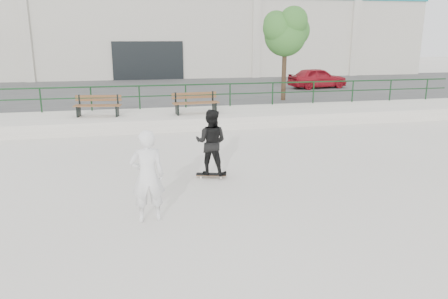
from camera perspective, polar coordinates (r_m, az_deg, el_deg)
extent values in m
plane|color=#B7B3A8|center=(9.10, -2.47, -8.53)|extent=(120.00, 120.00, 0.00)
cube|color=silver|center=(18.12, -7.59, 3.93)|extent=(30.00, 3.00, 0.50)
cube|color=#3D3D3D|center=(26.50, -9.14, 7.25)|extent=(60.00, 14.00, 0.50)
cylinder|color=#14381A|center=(19.22, -8.04, 8.30)|extent=(28.00, 0.06, 0.06)
cylinder|color=#14381A|center=(19.27, -7.99, 6.97)|extent=(28.00, 0.05, 0.05)
cylinder|color=#14381A|center=(19.57, -22.82, 5.93)|extent=(0.06, 0.06, 1.00)
cylinder|color=#14381A|center=(19.30, -16.96, 6.34)|extent=(0.06, 0.06, 1.00)
cylinder|color=#14381A|center=(19.23, -10.98, 6.68)|extent=(0.06, 0.06, 1.00)
cylinder|color=#14381A|center=(19.38, -5.02, 6.94)|extent=(0.06, 0.06, 1.00)
cylinder|color=#14381A|center=(19.72, 0.80, 7.13)|extent=(0.06, 0.06, 1.00)
cylinder|color=#14381A|center=(20.26, 6.36, 7.25)|extent=(0.06, 0.06, 1.00)
cylinder|color=#14381A|center=(20.98, 11.60, 7.29)|extent=(0.06, 0.06, 1.00)
cylinder|color=#14381A|center=(21.85, 16.45, 7.28)|extent=(0.06, 0.06, 1.00)
cylinder|color=#14381A|center=(22.87, 20.90, 7.22)|extent=(0.06, 0.06, 1.00)
cylinder|color=#14381A|center=(24.01, 24.95, 7.13)|extent=(0.06, 0.06, 1.00)
cube|color=beige|center=(40.28, -10.55, 15.02)|extent=(44.00, 16.00, 8.00)
cube|color=black|center=(32.30, -9.85, 10.93)|extent=(5.00, 0.15, 3.20)
cube|color=beige|center=(32.83, -24.40, 12.55)|extent=(0.60, 0.25, 6.20)
cube|color=beige|center=(33.50, 4.24, 13.80)|extent=(0.60, 0.25, 6.20)
cube|color=beige|center=(36.55, 16.71, 13.31)|extent=(0.60, 0.25, 6.20)
cube|color=brown|center=(17.69, -16.31, 5.45)|extent=(1.80, 0.38, 0.04)
cube|color=brown|center=(17.87, -16.19, 5.54)|extent=(1.80, 0.38, 0.04)
cube|color=brown|center=(18.04, -16.07, 5.63)|extent=(1.80, 0.38, 0.04)
cube|color=brown|center=(18.09, -16.06, 6.26)|extent=(1.78, 0.30, 0.10)
cube|color=brown|center=(18.07, -16.09, 6.70)|extent=(1.78, 0.30, 0.10)
cube|color=black|center=(18.07, -18.47, 4.76)|extent=(0.13, 0.50, 0.42)
cube|color=black|center=(18.26, -18.37, 6.16)|extent=(0.07, 0.06, 0.42)
cube|color=black|center=(17.75, -13.77, 4.93)|extent=(0.13, 0.50, 0.42)
cube|color=black|center=(17.95, -13.71, 6.35)|extent=(0.07, 0.06, 0.42)
cube|color=brown|center=(17.61, -3.55, 6.02)|extent=(1.87, 0.28, 0.04)
cube|color=brown|center=(17.79, -3.69, 6.11)|extent=(1.87, 0.28, 0.04)
cube|color=brown|center=(17.97, -3.83, 6.19)|extent=(1.87, 0.28, 0.04)
cube|color=brown|center=(18.02, -3.90, 6.85)|extent=(1.87, 0.20, 0.10)
cube|color=brown|center=(18.00, -3.91, 7.30)|extent=(1.87, 0.20, 0.10)
cube|color=black|center=(17.66, -6.15, 5.24)|extent=(0.11, 0.52, 0.44)
cube|color=black|center=(17.86, -6.35, 6.72)|extent=(0.07, 0.06, 0.44)
cube|color=black|center=(18.01, -1.26, 5.51)|extent=(0.11, 0.52, 0.44)
cube|color=black|center=(18.21, -1.50, 6.96)|extent=(0.07, 0.06, 0.44)
cylinder|color=#413320|center=(21.72, 7.84, 9.89)|extent=(0.22, 0.22, 2.65)
sphere|color=#356F29|center=(21.65, 8.00, 14.55)|extent=(1.99, 1.99, 1.99)
sphere|color=#356F29|center=(22.15, 9.11, 15.09)|extent=(1.55, 1.55, 1.55)
sphere|color=#356F29|center=(21.30, 7.08, 15.48)|extent=(1.44, 1.44, 1.44)
sphere|color=#356F29|center=(21.32, 9.07, 16.30)|extent=(1.33, 1.33, 1.33)
sphere|color=#356F29|center=(21.96, 6.80, 16.03)|extent=(1.22, 1.22, 1.22)
imported|color=maroon|center=(27.26, 12.10, 9.13)|extent=(3.74, 1.93, 1.22)
cube|color=black|center=(11.39, -1.68, -3.23)|extent=(0.81, 0.40, 0.02)
cube|color=brown|center=(11.39, -1.68, -3.31)|extent=(0.81, 0.40, 0.01)
cube|color=#A7A8AD|center=(11.42, -2.98, -3.40)|extent=(0.10, 0.17, 0.03)
cube|color=#A7A8AD|center=(11.38, -0.37, -3.45)|extent=(0.10, 0.17, 0.03)
cylinder|color=beige|center=(11.34, -3.03, -3.63)|extent=(0.06, 0.04, 0.06)
cylinder|color=beige|center=(11.52, -2.93, -3.34)|extent=(0.06, 0.04, 0.06)
cylinder|color=beige|center=(11.29, -0.40, -3.69)|extent=(0.06, 0.04, 0.06)
cylinder|color=beige|center=(11.48, -0.34, -3.39)|extent=(0.06, 0.04, 0.06)
imported|color=black|center=(11.15, -1.72, 0.96)|extent=(1.02, 0.92, 1.70)
imported|color=white|center=(8.65, -9.98, -3.45)|extent=(0.69, 0.47, 1.85)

